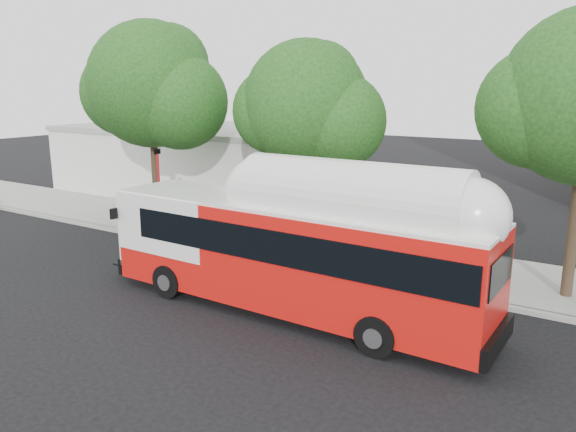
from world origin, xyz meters
name	(u,v)px	position (x,y,z in m)	size (l,w,h in m)	color
ground	(237,301)	(0.00, 0.00, 0.00)	(120.00, 120.00, 0.00)	black
sidewalk	(331,250)	(0.00, 6.50, 0.07)	(60.00, 5.00, 0.15)	gray
curb_strip	(299,266)	(0.00, 3.90, 0.07)	(60.00, 0.30, 0.15)	gray
red_curb_segment	(236,254)	(-3.00, 3.90, 0.08)	(10.00, 0.32, 0.16)	maroon
street_tree_left	(159,90)	(-8.53, 5.56, 6.60)	(6.67, 5.80, 9.74)	#2D2116
street_tree_mid	(315,109)	(-0.59, 6.06, 5.91)	(5.75, 5.00, 8.62)	#2D2116
low_commercial_bldg	(195,158)	(-14.00, 14.00, 2.15)	(16.20, 10.20, 4.25)	silver
transit_bus	(292,256)	(2.00, 0.16, 1.82)	(13.20, 3.06, 3.88)	red
signal_pole	(159,192)	(-7.96, 4.66, 2.05)	(0.11, 0.38, 4.01)	red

